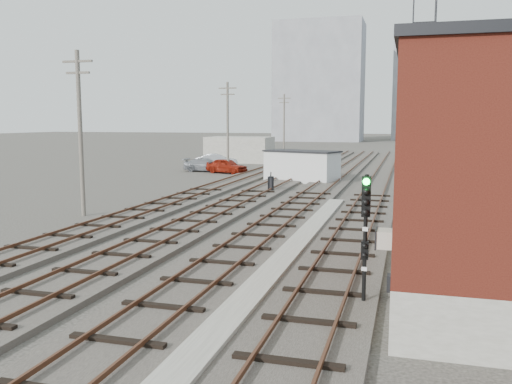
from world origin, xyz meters
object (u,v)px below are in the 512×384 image
at_px(switch_stand, 271,184).
at_px(car_grey, 206,165).
at_px(site_trailer, 302,166).
at_px(signal_mast, 365,232).
at_px(car_silver, 217,161).
at_px(car_red, 227,166).

xyz_separation_m(switch_stand, car_grey, (-10.57, 14.31, 0.02)).
height_order(site_trailer, car_grey, site_trailer).
bearing_deg(signal_mast, car_silver, 114.95).
xyz_separation_m(signal_mast, car_red, (-16.47, 36.29, -1.44)).
xyz_separation_m(switch_stand, car_red, (-7.89, 13.10, 0.08)).
bearing_deg(car_red, car_grey, 84.66).
xyz_separation_m(car_silver, car_grey, (0.56, -4.84, -0.09)).
distance_m(signal_mast, site_trailer, 31.93).
distance_m(site_trailer, car_silver, 16.50).
bearing_deg(car_grey, signal_mast, -153.57).
distance_m(car_red, car_grey, 2.94).
xyz_separation_m(signal_mast, car_grey, (-19.15, 37.50, -1.50)).
bearing_deg(signal_mast, site_trailer, 104.12).
distance_m(car_silver, car_grey, 4.88).
bearing_deg(switch_stand, car_red, 136.94).
bearing_deg(car_silver, car_red, -168.02).
relative_size(signal_mast, car_grey, 0.80).
bearing_deg(site_trailer, car_grey, 169.29).
bearing_deg(car_grey, car_silver, 5.95).
distance_m(site_trailer, car_grey, 13.13).
relative_size(switch_stand, site_trailer, 0.20).
height_order(switch_stand, site_trailer, site_trailer).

